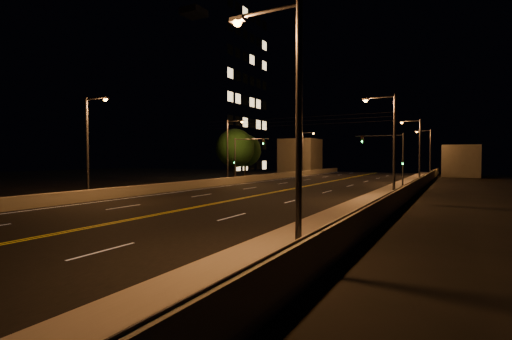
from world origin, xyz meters
The scene contains 22 objects.
road centered at (0.00, 20.00, 0.01)m, with size 18.00×120.00×0.02m, color black.
sidewalk centered at (10.80, 20.00, 0.15)m, with size 3.60×120.00×0.30m, color gray.
curb centered at (8.93, 20.00, 0.07)m, with size 0.14×120.00×0.15m, color gray.
parapet_wall centered at (12.45, 20.00, 0.80)m, with size 0.30×120.00×1.00m, color #A19D86.
jersey_barrier centered at (-9.72, 20.00, 0.46)m, with size 0.45×120.00×0.92m, color #A19D86.
distant_building_right centered at (16.50, 69.48, 2.84)m, with size 6.00×10.00×5.67m, color gray.
distant_building_left centered at (-16.00, 72.23, 3.84)m, with size 8.00×8.00×7.69m, color gray.
parapet_rail centered at (12.45, 20.00, 1.33)m, with size 0.06×0.06×120.00m, color black.
lane_markings centered at (0.00, 19.93, 0.02)m, with size 17.32×116.00×0.00m.
streetlight_0 centered at (11.50, 2.82, 4.85)m, with size 2.55×0.28×8.31m.
streetlight_1 centered at (11.50, 22.13, 4.85)m, with size 2.55×0.28×8.31m.
streetlight_2 centered at (11.50, 43.46, 4.85)m, with size 2.55×0.28×8.31m.
streetlight_3 centered at (11.50, 63.32, 4.85)m, with size 2.55×0.28×8.31m.
streetlight_4 centered at (-9.90, 11.92, 4.85)m, with size 2.55×0.28×8.31m.
streetlight_5 centered at (-9.90, 32.60, 4.85)m, with size 2.55×0.28×8.31m.
streetlight_6 centered at (-9.90, 58.89, 4.85)m, with size 2.55×0.28×8.31m.
traffic_signal_right centered at (9.99, 33.80, 3.83)m, with size 5.11×0.31×6.04m.
traffic_signal_left centered at (-8.79, 33.80, 3.83)m, with size 5.11×0.31×6.04m.
overhead_wires centered at (0.00, 29.50, 7.40)m, with size 22.00×0.03×0.83m.
building_tower centered at (-28.52, 49.17, 15.25)m, with size 24.00×15.00×31.64m.
tree_0 centered at (-12.85, 38.70, 4.86)m, with size 5.69×5.69×7.71m.
tree_1 centered at (-15.59, 46.32, 4.64)m, with size 5.43×5.43×7.36m.
Camera 1 is at (16.10, -7.79, 3.53)m, focal length 26.00 mm.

